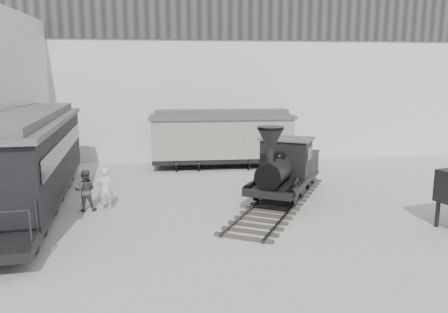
{
  "coord_description": "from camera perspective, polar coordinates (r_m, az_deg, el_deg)",
  "views": [
    {
      "loc": [
        -3.18,
        -15.52,
        5.73
      ],
      "look_at": [
        -0.84,
        4.27,
        2.0
      ],
      "focal_mm": 35.0,
      "sensor_mm": 36.0,
      "label": 1
    }
  ],
  "objects": [
    {
      "name": "visitor_a",
      "position": [
        19.41,
        -15.31,
        -4.1
      ],
      "size": [
        0.79,
        0.64,
        1.86
      ],
      "primitive_type": "imported",
      "rotation": [
        0.0,
        0.0,
        3.47
      ],
      "color": "silver",
      "rests_on": "ground"
    },
    {
      "name": "passenger_coach",
      "position": [
        20.89,
        -24.03,
        -0.27
      ],
      "size": [
        4.45,
        14.59,
        3.85
      ],
      "rotation": [
        0.0,
        0.0,
        0.1
      ],
      "color": "black",
      "rests_on": "ground"
    },
    {
      "name": "ground",
      "position": [
        16.85,
        4.61,
        -9.32
      ],
      "size": [
        90.0,
        90.0,
        0.0
      ],
      "primitive_type": "plane",
      "color": "#9E9E9B"
    },
    {
      "name": "boxcar",
      "position": [
        27.24,
        -0.28,
        2.53
      ],
      "size": [
        8.9,
        2.8,
        3.64
      ],
      "rotation": [
        0.0,
        0.0,
        -0.0
      ],
      "color": "black",
      "rests_on": "ground"
    },
    {
      "name": "visitor_b",
      "position": [
        19.54,
        -17.65,
        -4.25
      ],
      "size": [
        0.89,
        0.7,
        1.78
      ],
      "primitive_type": "imported",
      "rotation": [
        0.0,
        0.0,
        3.17
      ],
      "color": "#444444",
      "rests_on": "ground"
    },
    {
      "name": "locomotive",
      "position": [
        20.48,
        7.84,
        -1.94
      ],
      "size": [
        6.81,
        9.91,
        3.57
      ],
      "rotation": [
        0.0,
        0.0,
        -0.5
      ],
      "color": "#332F2A",
      "rests_on": "ground"
    },
    {
      "name": "north_wall",
      "position": [
        30.67,
        -0.8,
        10.26
      ],
      "size": [
        34.0,
        2.51,
        11.0
      ],
      "color": "silver",
      "rests_on": "ground"
    }
  ]
}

